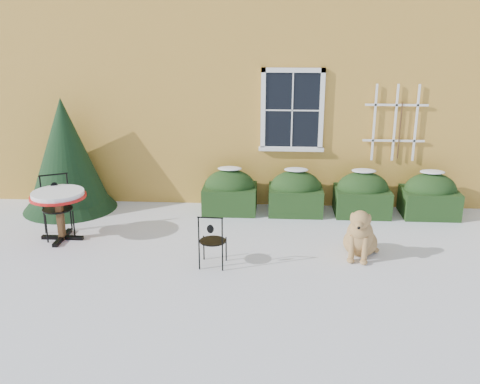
# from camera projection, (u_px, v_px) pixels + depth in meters

# --- Properties ---
(ground) EXTENTS (80.00, 80.00, 0.00)m
(ground) POSITION_uv_depth(u_px,v_px,m) (236.00, 267.00, 8.29)
(ground) COLOR white
(ground) RESTS_ON ground
(house) EXTENTS (12.40, 8.40, 6.40)m
(house) POSITION_uv_depth(u_px,v_px,m) (255.00, 38.00, 13.96)
(house) COLOR gold
(house) RESTS_ON ground
(hedge_row) EXTENTS (4.95, 0.80, 0.91)m
(hedge_row) POSITION_uv_depth(u_px,v_px,m) (329.00, 194.00, 10.49)
(hedge_row) COLOR black
(hedge_row) RESTS_ON ground
(evergreen_shrub) EXTENTS (1.86, 1.86, 2.25)m
(evergreen_shrub) POSITION_uv_depth(u_px,v_px,m) (67.00, 165.00, 10.61)
(evergreen_shrub) COLOR black
(evergreen_shrub) RESTS_ON ground
(bistro_table) EXTENTS (0.94, 0.94, 0.88)m
(bistro_table) POSITION_uv_depth(u_px,v_px,m) (58.00, 200.00, 9.11)
(bistro_table) COLOR black
(bistro_table) RESTS_ON ground
(patio_chair_near) EXTENTS (0.42, 0.41, 0.86)m
(patio_chair_near) POSITION_uv_depth(u_px,v_px,m) (212.00, 240.00, 8.19)
(patio_chair_near) COLOR black
(patio_chair_near) RESTS_ON ground
(patio_chair_far) EXTENTS (0.65, 0.64, 1.08)m
(patio_chair_far) POSITION_uv_depth(u_px,v_px,m) (57.00, 206.00, 9.36)
(patio_chair_far) COLOR black
(patio_chair_far) RESTS_ON ground
(dog) EXTENTS (0.68, 0.93, 0.88)m
(dog) POSITION_uv_depth(u_px,v_px,m) (360.00, 237.00, 8.53)
(dog) COLOR tan
(dog) RESTS_ON ground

